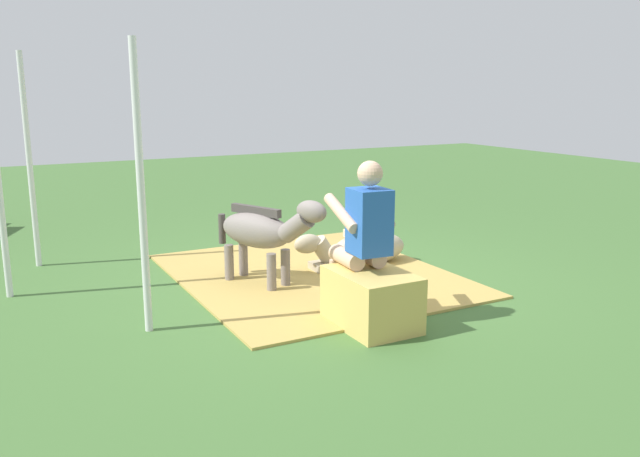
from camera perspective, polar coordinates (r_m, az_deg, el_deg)
name	(u,v)px	position (r m, az deg, el deg)	size (l,w,h in m)	color
ground_plane	(328,282)	(6.49, 0.70, -4.65)	(24.00, 24.00, 0.00)	#426B33
hay_patch	(312,275)	(6.68, -0.74, -4.05)	(3.04, 2.56, 0.02)	tan
hay_bale	(371,299)	(5.27, 4.51, -6.16)	(0.76, 0.53, 0.45)	tan
person_seated	(362,234)	(5.27, 3.72, -0.44)	(0.68, 0.45, 1.33)	#D8AD8C
pony_standing	(263,231)	(6.24, -5.00, -0.25)	(1.26, 0.73, 0.90)	slate
pony_lying	(361,249)	(7.01, 3.59, -1.79)	(0.40, 1.33, 0.42)	tan
tent_pole_left	(141,190)	(5.13, -15.35, 3.25)	(0.06, 0.06, 2.25)	silver
tent_pole_right	(29,162)	(7.49, -24.03, 5.35)	(0.06, 0.06, 2.25)	silver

